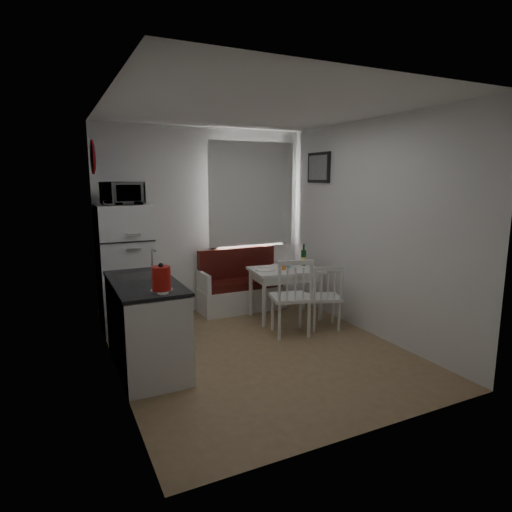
{
  "coord_description": "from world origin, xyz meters",
  "views": [
    {
      "loc": [
        -2.0,
        -4.04,
        1.9
      ],
      "look_at": [
        0.2,
        0.5,
        0.98
      ],
      "focal_mm": 30.0,
      "sensor_mm": 36.0,
      "label": 1
    }
  ],
  "objects_px": {
    "kitchen_counter": "(146,324)",
    "kettle": "(161,279)",
    "dining_table": "(285,274)",
    "wine_bottle": "(304,255)",
    "microwave": "(122,193)",
    "fridge": "(126,268)",
    "bench": "(241,290)",
    "chair_left": "(295,289)",
    "chair_right": "(328,290)"
  },
  "relations": [
    {
      "from": "kitchen_counter",
      "to": "kettle",
      "type": "relative_size",
      "value": 5.02
    },
    {
      "from": "dining_table",
      "to": "wine_bottle",
      "type": "distance_m",
      "value": 0.43
    },
    {
      "from": "kettle",
      "to": "microwave",
      "type": "bearing_deg",
      "value": 90.99
    },
    {
      "from": "kettle",
      "to": "fridge",
      "type": "bearing_deg",
      "value": 90.97
    },
    {
      "from": "bench",
      "to": "chair_left",
      "type": "height_order",
      "value": "chair_left"
    },
    {
      "from": "chair_right",
      "to": "fridge",
      "type": "relative_size",
      "value": 0.31
    },
    {
      "from": "bench",
      "to": "chair_left",
      "type": "xyz_separation_m",
      "value": [
        0.14,
        -1.28,
        0.3
      ]
    },
    {
      "from": "kitchen_counter",
      "to": "chair_left",
      "type": "relative_size",
      "value": 2.43
    },
    {
      "from": "kitchen_counter",
      "to": "dining_table",
      "type": "bearing_deg",
      "value": 19.97
    },
    {
      "from": "chair_left",
      "to": "microwave",
      "type": "relative_size",
      "value": 1.11
    },
    {
      "from": "kitchen_counter",
      "to": "chair_left",
      "type": "xyz_separation_m",
      "value": [
        1.79,
        0.07,
        0.14
      ]
    },
    {
      "from": "dining_table",
      "to": "chair_right",
      "type": "bearing_deg",
      "value": -62.58
    },
    {
      "from": "wine_bottle",
      "to": "fridge",
      "type": "bearing_deg",
      "value": 170.36
    },
    {
      "from": "kitchen_counter",
      "to": "chair_right",
      "type": "height_order",
      "value": "kitchen_counter"
    },
    {
      "from": "kitchen_counter",
      "to": "dining_table",
      "type": "distance_m",
      "value": 2.18
    },
    {
      "from": "chair_right",
      "to": "wine_bottle",
      "type": "height_order",
      "value": "wine_bottle"
    },
    {
      "from": "chair_right",
      "to": "fridge",
      "type": "bearing_deg",
      "value": 173.84
    },
    {
      "from": "microwave",
      "to": "wine_bottle",
      "type": "distance_m",
      "value": 2.55
    },
    {
      "from": "kettle",
      "to": "dining_table",
      "type": "bearing_deg",
      "value": 32.67
    },
    {
      "from": "bench",
      "to": "kettle",
      "type": "xyz_separation_m",
      "value": [
        -1.6,
        -1.89,
        0.74
      ]
    },
    {
      "from": "chair_right",
      "to": "kettle",
      "type": "relative_size",
      "value": 1.9
    },
    {
      "from": "fridge",
      "to": "wine_bottle",
      "type": "xyz_separation_m",
      "value": [
        2.37,
        -0.4,
        0.05
      ]
    },
    {
      "from": "chair_right",
      "to": "microwave",
      "type": "bearing_deg",
      "value": 174.85
    },
    {
      "from": "chair_right",
      "to": "bench",
      "type": "bearing_deg",
      "value": 137.56
    },
    {
      "from": "kitchen_counter",
      "to": "fridge",
      "type": "distance_m",
      "value": 1.29
    },
    {
      "from": "kitchen_counter",
      "to": "chair_right",
      "type": "relative_size",
      "value": 2.64
    },
    {
      "from": "kitchen_counter",
      "to": "chair_right",
      "type": "bearing_deg",
      "value": 2.14
    },
    {
      "from": "chair_left",
      "to": "chair_right",
      "type": "bearing_deg",
      "value": 15.57
    },
    {
      "from": "chair_left",
      "to": "fridge",
      "type": "bearing_deg",
      "value": 160.58
    },
    {
      "from": "dining_table",
      "to": "wine_bottle",
      "type": "xyz_separation_m",
      "value": [
        0.35,
        0.1,
        0.23
      ]
    },
    {
      "from": "chair_right",
      "to": "wine_bottle",
      "type": "bearing_deg",
      "value": 103.33
    },
    {
      "from": "bench",
      "to": "dining_table",
      "type": "xyz_separation_m",
      "value": [
        0.39,
        -0.61,
        0.32
      ]
    },
    {
      "from": "bench",
      "to": "chair_left",
      "type": "bearing_deg",
      "value": -83.88
    },
    {
      "from": "fridge",
      "to": "wine_bottle",
      "type": "bearing_deg",
      "value": -9.64
    },
    {
      "from": "chair_right",
      "to": "kettle",
      "type": "bearing_deg",
      "value": -143.64
    },
    {
      "from": "kettle",
      "to": "bench",
      "type": "bearing_deg",
      "value": 49.65
    },
    {
      "from": "chair_left",
      "to": "kettle",
      "type": "distance_m",
      "value": 1.9
    },
    {
      "from": "dining_table",
      "to": "kettle",
      "type": "distance_m",
      "value": 2.4
    },
    {
      "from": "fridge",
      "to": "kettle",
      "type": "xyz_separation_m",
      "value": [
        0.03,
        -1.78,
        0.24
      ]
    },
    {
      "from": "chair_left",
      "to": "kettle",
      "type": "xyz_separation_m",
      "value": [
        -1.74,
        -0.61,
        0.44
      ]
    },
    {
      "from": "dining_table",
      "to": "chair_right",
      "type": "xyz_separation_m",
      "value": [
        0.25,
        -0.66,
        -0.1
      ]
    },
    {
      "from": "chair_right",
      "to": "wine_bottle",
      "type": "xyz_separation_m",
      "value": [
        0.1,
        0.76,
        0.33
      ]
    },
    {
      "from": "kettle",
      "to": "wine_bottle",
      "type": "height_order",
      "value": "kettle"
    },
    {
      "from": "chair_right",
      "to": "kettle",
      "type": "distance_m",
      "value": 2.38
    },
    {
      "from": "dining_table",
      "to": "microwave",
      "type": "xyz_separation_m",
      "value": [
        -2.02,
        0.45,
        1.11
      ]
    },
    {
      "from": "microwave",
      "to": "wine_bottle",
      "type": "relative_size",
      "value": 1.63
    },
    {
      "from": "kitchen_counter",
      "to": "fridge",
      "type": "bearing_deg",
      "value": 89.1
    },
    {
      "from": "microwave",
      "to": "wine_bottle",
      "type": "height_order",
      "value": "microwave"
    },
    {
      "from": "kitchen_counter",
      "to": "microwave",
      "type": "distance_m",
      "value": 1.74
    },
    {
      "from": "chair_right",
      "to": "microwave",
      "type": "distance_m",
      "value": 2.8
    }
  ]
}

